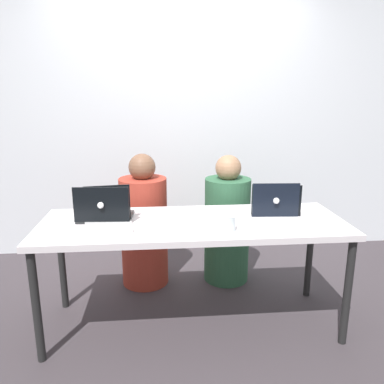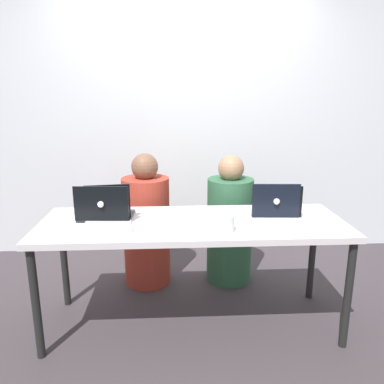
# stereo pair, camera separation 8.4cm
# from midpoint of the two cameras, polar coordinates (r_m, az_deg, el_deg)

# --- Properties ---
(ground_plane) EXTENTS (12.00, 12.00, 0.00)m
(ground_plane) POSITION_cam_midpoint_polar(r_m,az_deg,el_deg) (2.81, 1.00, -19.30)
(ground_plane) COLOR #393237
(back_wall) EXTENTS (5.19, 0.10, 2.44)m
(back_wall) POSITION_cam_midpoint_polar(r_m,az_deg,el_deg) (3.76, -0.47, 9.24)
(back_wall) COLOR silver
(back_wall) RESTS_ON ground
(desk) EXTENTS (2.00, 0.71, 0.76)m
(desk) POSITION_cam_midpoint_polar(r_m,az_deg,el_deg) (2.49, 1.07, -5.84)
(desk) COLOR silver
(desk) RESTS_ON ground
(person_on_left) EXTENTS (0.44, 0.44, 1.11)m
(person_on_left) POSITION_cam_midpoint_polar(r_m,az_deg,el_deg) (3.17, -6.17, -5.30)
(person_on_left) COLOR #A13426
(person_on_left) RESTS_ON ground
(person_on_right) EXTENTS (0.40, 0.40, 1.09)m
(person_on_right) POSITION_cam_midpoint_polar(r_m,az_deg,el_deg) (3.21, 6.49, -5.22)
(person_on_right) COLOR #2C5A3C
(person_on_right) RESTS_ON ground
(laptop_front_left) EXTENTS (0.32, 0.30, 0.24)m
(laptop_front_left) POSITION_cam_midpoint_polar(r_m,az_deg,el_deg) (2.43, -11.73, -3.73)
(laptop_front_left) COLOR silver
(laptop_front_left) RESTS_ON desk
(laptop_back_left) EXTENTS (0.37, 0.30, 0.25)m
(laptop_back_left) POSITION_cam_midpoint_polar(r_m,az_deg,el_deg) (2.55, -12.21, -2.95)
(laptop_back_left) COLOR #333739
(laptop_back_left) RESTS_ON desk
(laptop_back_right) EXTENTS (0.33, 0.30, 0.25)m
(laptop_back_right) POSITION_cam_midpoint_polar(r_m,az_deg,el_deg) (2.62, 13.15, -2.51)
(laptop_back_right) COLOR silver
(laptop_back_right) RESTS_ON desk
(laptop_front_right) EXTENTS (0.37, 0.30, 0.23)m
(laptop_front_right) POSITION_cam_midpoint_polar(r_m,az_deg,el_deg) (2.50, 13.78, -3.44)
(laptop_front_right) COLOR silver
(laptop_front_right) RESTS_ON desk
(water_glass_right) EXTENTS (0.08, 0.08, 0.10)m
(water_glass_right) POSITION_cam_midpoint_polar(r_m,az_deg,el_deg) (2.29, 6.51, -4.97)
(water_glass_right) COLOR silver
(water_glass_right) RESTS_ON desk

